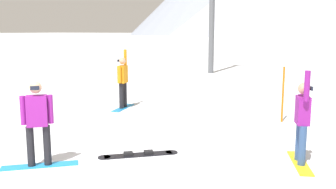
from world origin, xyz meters
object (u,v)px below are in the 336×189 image
(snowboarder_foreground, at_px, (38,122))
(snowboarder_midground, at_px, (302,120))
(snowboarder_background, at_px, (123,81))
(trail_marker_pole, at_px, (283,95))
(loose_snowboard_far_spare, at_px, (138,154))

(snowboarder_foreground, height_order, snowboarder_midground, snowboarder_midground)
(snowboarder_midground, xyz_separation_m, snowboarder_background, (-6.62, 2.91, 0.07))
(snowboarder_midground, bearing_deg, snowboarder_foreground, -148.88)
(trail_marker_pole, bearing_deg, snowboarder_background, -173.16)
(loose_snowboard_far_spare, bearing_deg, snowboarder_foreground, -131.35)
(snowboarder_foreground, relative_size, trail_marker_pole, 1.04)
(loose_snowboard_far_spare, bearing_deg, trail_marker_pole, 66.97)
(snowboarder_midground, bearing_deg, snowboarder_background, 156.27)
(snowboarder_foreground, relative_size, loose_snowboard_far_spare, 1.16)
(snowboarder_foreground, distance_m, loose_snowboard_far_spare, 2.27)
(snowboarder_midground, distance_m, snowboarder_background, 7.23)
(snowboarder_background, bearing_deg, snowboarder_midground, -23.73)
(snowboarder_background, height_order, loose_snowboard_far_spare, snowboarder_background)
(loose_snowboard_far_spare, bearing_deg, snowboarder_background, 129.49)
(snowboarder_background, relative_size, loose_snowboard_far_spare, 1.38)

